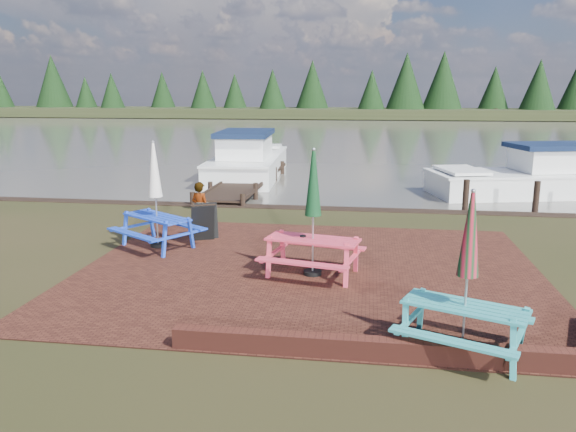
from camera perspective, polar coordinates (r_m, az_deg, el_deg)
The scene contains 13 objects.
ground at distance 10.23m, azimuth 1.57°, elevation -7.34°, with size 120.00×120.00×0.00m, color black.
paving at distance 11.16m, azimuth 2.17°, elevation -5.55°, with size 9.00×7.50×0.02m, color #361811.
brick_wall at distance 7.95m, azimuth 15.38°, elevation -12.75°, with size 6.21×1.79×0.30m.
water at distance 46.69m, azimuth 6.93°, elevation 8.31°, with size 120.00×60.00×0.02m, color #413D37.
far_treeline at distance 75.55m, azimuth 7.58°, elevation 12.43°, with size 120.00×10.00×8.10m.
picnic_table_teal at distance 7.95m, azimuth 17.59°, elevation -7.94°, with size 2.04×1.94×2.24m.
picnic_table_red at distance 10.67m, azimuth 2.54°, elevation -1.71°, with size 2.04×1.89×2.43m.
picnic_table_blue at distance 12.94m, azimuth -13.22°, elevation 0.47°, with size 2.28×2.22×2.39m.
chalkboard at distance 13.42m, azimuth -8.46°, elevation -0.60°, with size 0.57×0.70×0.86m.
jetty at distance 21.59m, azimuth -4.18°, elevation 3.64°, with size 1.76×9.08×1.00m.
boat_jetty at distance 24.23m, azimuth -4.06°, elevation 5.48°, with size 3.14×7.90×2.25m.
boat_near at distance 22.00m, azimuth 24.23°, elevation 3.48°, with size 7.86×4.32×2.02m.
person at distance 16.82m, azimuth -8.98°, elevation 3.39°, with size 0.60×0.40×1.65m, color gray.
Camera 1 is at (1.10, -9.54, 3.50)m, focal length 35.00 mm.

